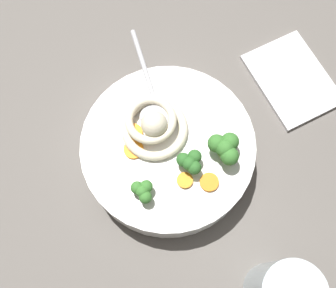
{
  "coord_description": "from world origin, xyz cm",
  "views": [
    {
      "loc": [
        -14.47,
        14.04,
        67.06
      ],
      "look_at": [
        -2.88,
        -1.03,
        10.66
      ],
      "focal_mm": 43.56,
      "sensor_mm": 36.0,
      "label": 1
    }
  ],
  "objects_px": {
    "noodle_pile": "(152,124)",
    "folded_napkin": "(292,79)",
    "soup_bowl": "(168,150)",
    "soup_spoon": "(157,106)"
  },
  "relations": [
    {
      "from": "soup_bowl",
      "to": "noodle_pile",
      "type": "height_order",
      "value": "noodle_pile"
    },
    {
      "from": "soup_bowl",
      "to": "soup_spoon",
      "type": "distance_m",
      "value": 0.07
    },
    {
      "from": "soup_spoon",
      "to": "folded_napkin",
      "type": "height_order",
      "value": "soup_spoon"
    },
    {
      "from": "soup_bowl",
      "to": "folded_napkin",
      "type": "distance_m",
      "value": 0.25
    },
    {
      "from": "soup_bowl",
      "to": "noodle_pile",
      "type": "relative_size",
      "value": 2.39
    },
    {
      "from": "noodle_pile",
      "to": "folded_napkin",
      "type": "xyz_separation_m",
      "value": [
        -0.12,
        -0.23,
        -0.07
      ]
    },
    {
      "from": "noodle_pile",
      "to": "folded_napkin",
      "type": "relative_size",
      "value": 0.7
    },
    {
      "from": "soup_bowl",
      "to": "folded_napkin",
      "type": "relative_size",
      "value": 1.67
    },
    {
      "from": "noodle_pile",
      "to": "soup_spoon",
      "type": "bearing_deg",
      "value": -64.0
    },
    {
      "from": "noodle_pile",
      "to": "soup_spoon",
      "type": "relative_size",
      "value": 0.68
    }
  ]
}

